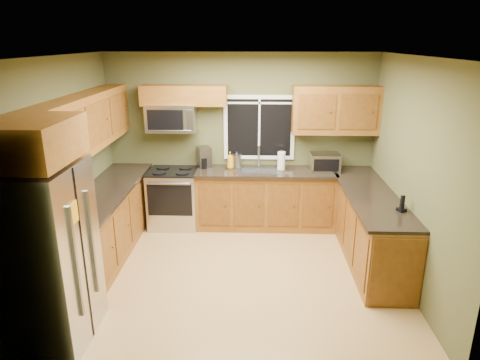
# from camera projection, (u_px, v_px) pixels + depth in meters

# --- Properties ---
(floor) EXTENTS (4.20, 4.20, 0.00)m
(floor) POSITION_uv_depth(u_px,v_px,m) (235.00, 273.00, 5.54)
(floor) COLOR #AA834A
(floor) RESTS_ON ground
(ceiling) EXTENTS (4.20, 4.20, 0.00)m
(ceiling) POSITION_uv_depth(u_px,v_px,m) (234.00, 56.00, 4.69)
(ceiling) COLOR white
(ceiling) RESTS_ON back_wall
(back_wall) EXTENTS (4.20, 0.00, 4.20)m
(back_wall) POSITION_uv_depth(u_px,v_px,m) (240.00, 140.00, 6.82)
(back_wall) COLOR #4D4F2B
(back_wall) RESTS_ON ground
(front_wall) EXTENTS (4.20, 0.00, 4.20)m
(front_wall) POSITION_uv_depth(u_px,v_px,m) (224.00, 240.00, 3.41)
(front_wall) COLOR #4D4F2B
(front_wall) RESTS_ON ground
(left_wall) EXTENTS (0.00, 3.60, 3.60)m
(left_wall) POSITION_uv_depth(u_px,v_px,m) (62.00, 171.00, 5.19)
(left_wall) COLOR #4D4F2B
(left_wall) RESTS_ON ground
(right_wall) EXTENTS (0.00, 3.60, 3.60)m
(right_wall) POSITION_uv_depth(u_px,v_px,m) (412.00, 175.00, 5.04)
(right_wall) COLOR #4D4F2B
(right_wall) RESTS_ON ground
(window) EXTENTS (1.12, 0.03, 1.02)m
(window) POSITION_uv_depth(u_px,v_px,m) (259.00, 128.00, 6.73)
(window) COLOR white
(window) RESTS_ON back_wall
(base_cabinets_left) EXTENTS (0.60, 2.65, 0.90)m
(base_cabinets_left) POSITION_uv_depth(u_px,v_px,m) (107.00, 224.00, 5.91)
(base_cabinets_left) COLOR brown
(base_cabinets_left) RESTS_ON ground
(countertop_left) EXTENTS (0.65, 2.65, 0.04)m
(countertop_left) POSITION_uv_depth(u_px,v_px,m) (105.00, 192.00, 5.76)
(countertop_left) COLOR black
(countertop_left) RESTS_ON base_cabinets_left
(base_cabinets_back) EXTENTS (2.17, 0.60, 0.90)m
(base_cabinets_back) POSITION_uv_depth(u_px,v_px,m) (266.00, 199.00, 6.81)
(base_cabinets_back) COLOR brown
(base_cabinets_back) RESTS_ON ground
(countertop_back) EXTENTS (2.17, 0.65, 0.04)m
(countertop_back) POSITION_uv_depth(u_px,v_px,m) (266.00, 172.00, 6.64)
(countertop_back) COLOR black
(countertop_back) RESTS_ON base_cabinets_back
(base_cabinets_peninsula) EXTENTS (0.60, 2.52, 0.90)m
(base_cabinets_peninsula) POSITION_uv_depth(u_px,v_px,m) (368.00, 226.00, 5.85)
(base_cabinets_peninsula) COLOR brown
(base_cabinets_peninsula) RESTS_ON ground
(countertop_peninsula) EXTENTS (0.65, 2.50, 0.04)m
(countertop_peninsula) POSITION_uv_depth(u_px,v_px,m) (369.00, 193.00, 5.71)
(countertop_peninsula) COLOR black
(countertop_peninsula) RESTS_ON base_cabinets_peninsula
(upper_cabinets_left) EXTENTS (0.33, 2.65, 0.72)m
(upper_cabinets_left) POSITION_uv_depth(u_px,v_px,m) (86.00, 123.00, 5.48)
(upper_cabinets_left) COLOR brown
(upper_cabinets_left) RESTS_ON left_wall
(upper_cabinets_back_left) EXTENTS (1.30, 0.33, 0.30)m
(upper_cabinets_back_left) POSITION_uv_depth(u_px,v_px,m) (184.00, 95.00, 6.47)
(upper_cabinets_back_left) COLOR brown
(upper_cabinets_back_left) RESTS_ON back_wall
(upper_cabinets_back_right) EXTENTS (1.30, 0.33, 0.72)m
(upper_cabinets_back_right) POSITION_uv_depth(u_px,v_px,m) (336.00, 110.00, 6.46)
(upper_cabinets_back_right) COLOR brown
(upper_cabinets_back_right) RESTS_ON back_wall
(upper_cabinet_over_fridge) EXTENTS (0.72, 0.90, 0.38)m
(upper_cabinet_over_fridge) POSITION_uv_depth(u_px,v_px,m) (28.00, 141.00, 3.73)
(upper_cabinet_over_fridge) COLOR brown
(upper_cabinet_over_fridge) RESTS_ON left_wall
(refrigerator) EXTENTS (0.74, 0.90, 1.80)m
(refrigerator) POSITION_uv_depth(u_px,v_px,m) (47.00, 256.00, 4.08)
(refrigerator) COLOR #B7B7BC
(refrigerator) RESTS_ON ground
(range) EXTENTS (0.76, 0.69, 0.94)m
(range) POSITION_uv_depth(u_px,v_px,m) (174.00, 198.00, 6.82)
(range) COLOR #B7B7BC
(range) RESTS_ON ground
(microwave) EXTENTS (0.76, 0.41, 0.42)m
(microwave) POSITION_uv_depth(u_px,v_px,m) (172.00, 118.00, 6.56)
(microwave) COLOR #B7B7BC
(microwave) RESTS_ON back_wall
(sink) EXTENTS (0.60, 0.42, 0.36)m
(sink) POSITION_uv_depth(u_px,v_px,m) (259.00, 169.00, 6.65)
(sink) COLOR slate
(sink) RESTS_ON countertop_back
(toaster_oven) EXTENTS (0.45, 0.36, 0.28)m
(toaster_oven) POSITION_uv_depth(u_px,v_px,m) (325.00, 162.00, 6.56)
(toaster_oven) COLOR #B7B7BC
(toaster_oven) RESTS_ON countertop_back
(coffee_maker) EXTENTS (0.27, 0.31, 0.32)m
(coffee_maker) POSITION_uv_depth(u_px,v_px,m) (204.00, 158.00, 6.77)
(coffee_maker) COLOR slate
(coffee_maker) RESTS_ON countertop_back
(kettle) EXTENTS (0.20, 0.20, 0.27)m
(kettle) POSITION_uv_depth(u_px,v_px,m) (237.00, 160.00, 6.72)
(kettle) COLOR #B7B7BC
(kettle) RESTS_ON countertop_back
(paper_towel_roll) EXTENTS (0.15, 0.15, 0.31)m
(paper_towel_roll) POSITION_uv_depth(u_px,v_px,m) (281.00, 161.00, 6.65)
(paper_towel_roll) COLOR white
(paper_towel_roll) RESTS_ON countertop_back
(soap_bottle_a) EXTENTS (0.11, 0.11, 0.26)m
(soap_bottle_a) POSITION_uv_depth(u_px,v_px,m) (230.00, 160.00, 6.70)
(soap_bottle_a) COLOR gold
(soap_bottle_a) RESTS_ON countertop_back
(soap_bottle_c) EXTENTS (0.13, 0.13, 0.15)m
(soap_bottle_c) POSITION_uv_depth(u_px,v_px,m) (237.00, 162.00, 6.84)
(soap_bottle_c) COLOR white
(soap_bottle_c) RESTS_ON countertop_back
(cordless_phone) EXTENTS (0.12, 0.12, 0.20)m
(cordless_phone) POSITION_uv_depth(u_px,v_px,m) (402.00, 207.00, 5.04)
(cordless_phone) COLOR black
(cordless_phone) RESTS_ON countertop_peninsula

